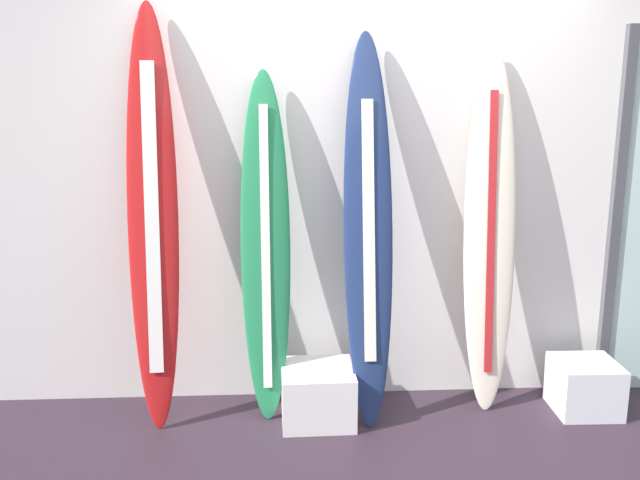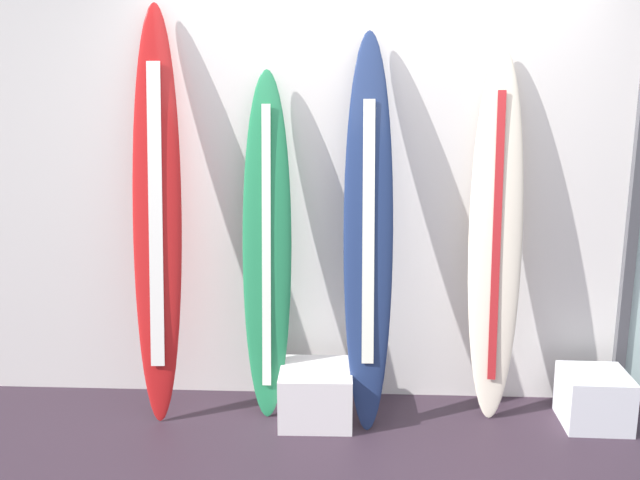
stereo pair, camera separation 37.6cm
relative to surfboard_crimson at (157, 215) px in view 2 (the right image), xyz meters
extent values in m
cube|color=silver|center=(1.17, 0.33, 0.26)|extent=(7.20, 0.20, 2.80)
ellipsoid|color=red|center=(0.00, 0.00, 0.00)|extent=(0.29, 0.44, 2.28)
cube|color=white|center=(0.00, -0.03, 0.01)|extent=(0.09, 0.28, 1.64)
ellipsoid|color=#227B4B|center=(0.60, 0.04, -0.18)|extent=(0.28, 0.33, 1.93)
cube|color=white|center=(0.60, 0.01, -0.17)|extent=(0.05, 0.23, 1.54)
cone|color=black|center=(0.60, -0.04, -0.97)|extent=(0.07, 0.08, 0.11)
ellipsoid|color=navy|center=(1.16, -0.03, -0.07)|extent=(0.28, 0.47, 2.13)
cube|color=white|center=(1.16, -0.06, -0.07)|extent=(0.07, 0.28, 1.39)
cone|color=black|center=(1.16, -0.16, -0.95)|extent=(0.07, 0.09, 0.11)
ellipsoid|color=#EEDFC7|center=(1.86, 0.07, -0.12)|extent=(0.31, 0.32, 2.04)
cube|color=#B42125|center=(1.86, 0.04, -0.11)|extent=(0.06, 0.20, 1.57)
cube|color=silver|center=(2.41, -0.08, -0.99)|extent=(0.36, 0.36, 0.30)
cube|color=white|center=(0.88, -0.10, -0.99)|extent=(0.41, 0.41, 0.30)
cube|color=#47474C|center=(2.65, 0.21, -0.09)|extent=(0.06, 0.06, 2.11)
camera|label=1|loc=(0.69, -3.69, 0.70)|focal=38.90mm
camera|label=2|loc=(1.07, -3.69, 0.70)|focal=38.90mm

